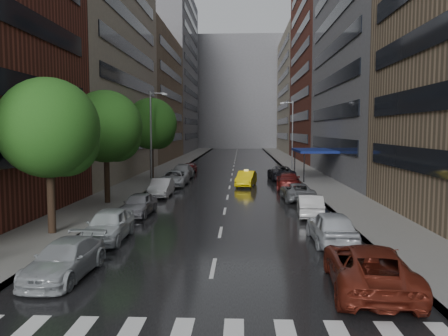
# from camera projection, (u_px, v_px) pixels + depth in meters

# --- Properties ---
(ground) EXTENTS (220.00, 220.00, 0.00)m
(ground) POSITION_uv_depth(u_px,v_px,m) (205.00, 310.00, 13.15)
(ground) COLOR gray
(ground) RESTS_ON ground
(road) EXTENTS (14.00, 140.00, 0.01)m
(road) POSITION_uv_depth(u_px,v_px,m) (234.00, 167.00, 62.92)
(road) COLOR black
(road) RESTS_ON ground
(sidewalk_left) EXTENTS (4.00, 140.00, 0.15)m
(sidewalk_left) POSITION_uv_depth(u_px,v_px,m) (172.00, 166.00, 63.26)
(sidewalk_left) COLOR gray
(sidewalk_left) RESTS_ON ground
(sidewalk_right) EXTENTS (4.00, 140.00, 0.15)m
(sidewalk_right) POSITION_uv_depth(u_px,v_px,m) (296.00, 167.00, 62.56)
(sidewalk_right) COLOR gray
(sidewalk_right) RESTS_ON ground
(buildings_left) EXTENTS (8.00, 108.00, 38.00)m
(buildings_left) POSITION_uv_depth(u_px,v_px,m) (143.00, 64.00, 70.85)
(buildings_left) COLOR maroon
(buildings_left) RESTS_ON ground
(buildings_right) EXTENTS (8.05, 109.10, 36.00)m
(buildings_right) POSITION_uv_depth(u_px,v_px,m) (331.00, 67.00, 67.67)
(buildings_right) COLOR #937A5B
(buildings_right) RESTS_ON ground
(building_far) EXTENTS (40.00, 14.00, 32.00)m
(building_far) POSITION_uv_depth(u_px,v_px,m) (238.00, 94.00, 129.19)
(building_far) COLOR slate
(building_far) RESTS_ON ground
(tree_near) EXTENTS (5.04, 5.04, 8.03)m
(tree_near) POSITION_uv_depth(u_px,v_px,m) (49.00, 128.00, 21.92)
(tree_near) COLOR #382619
(tree_near) RESTS_ON ground
(tree_mid) EXTENTS (5.17, 5.17, 8.24)m
(tree_mid) POSITION_uv_depth(u_px,v_px,m) (106.00, 127.00, 31.16)
(tree_mid) COLOR #382619
(tree_mid) RESTS_ON ground
(tree_far) EXTENTS (5.54, 5.54, 8.83)m
(tree_far) POSITION_uv_depth(u_px,v_px,m) (151.00, 124.00, 46.91)
(tree_far) COLOR #382619
(tree_far) RESTS_ON ground
(taxi) EXTENTS (2.22, 4.59, 1.45)m
(taxi) POSITION_uv_depth(u_px,v_px,m) (246.00, 179.00, 41.80)
(taxi) COLOR yellow
(taxi) RESTS_ON ground
(parked_cars_left) EXTENTS (2.52, 42.87, 1.55)m
(parked_cars_left) POSITION_uv_depth(u_px,v_px,m) (162.00, 187.00, 35.73)
(parked_cars_left) COLOR #A5AAAE
(parked_cars_left) RESTS_ON ground
(parked_cars_right) EXTENTS (3.11, 38.18, 1.59)m
(parked_cars_right) POSITION_uv_depth(u_px,v_px,m) (302.00, 196.00, 30.74)
(parked_cars_right) COLOR maroon
(parked_cars_right) RESTS_ON ground
(street_lamp_left) EXTENTS (1.74, 0.22, 9.00)m
(street_lamp_left) POSITION_uv_depth(u_px,v_px,m) (152.00, 135.00, 42.88)
(street_lamp_left) COLOR gray
(street_lamp_left) RESTS_ON sidewalk_left
(street_lamp_right) EXTENTS (1.74, 0.22, 9.00)m
(street_lamp_right) POSITION_uv_depth(u_px,v_px,m) (292.00, 134.00, 57.21)
(street_lamp_right) COLOR gray
(street_lamp_right) RESTS_ON sidewalk_right
(awning) EXTENTS (4.00, 8.00, 3.12)m
(awning) POSITION_uv_depth(u_px,v_px,m) (314.00, 151.00, 47.36)
(awning) COLOR navy
(awning) RESTS_ON sidewalk_right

